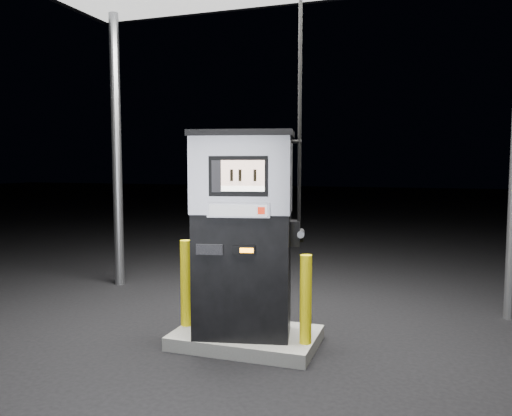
% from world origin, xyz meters
% --- Properties ---
extents(ground, '(80.00, 80.00, 0.00)m').
position_xyz_m(ground, '(0.00, 0.00, 0.00)').
color(ground, black).
rests_on(ground, ground).
extents(pump_island, '(1.60, 1.00, 0.15)m').
position_xyz_m(pump_island, '(0.00, 0.00, 0.07)').
color(pump_island, slate).
rests_on(pump_island, ground).
extents(fuel_dispenser, '(1.29, 0.88, 4.66)m').
position_xyz_m(fuel_dispenser, '(0.00, -0.10, 1.30)').
color(fuel_dispenser, black).
rests_on(fuel_dispenser, pump_island).
extents(bollard_left, '(0.18, 0.18, 1.01)m').
position_xyz_m(bollard_left, '(-0.74, -0.01, 0.65)').
color(bollard_left, yellow).
rests_on(bollard_left, pump_island).
extents(bollard_right, '(0.14, 0.14, 0.95)m').
position_xyz_m(bollard_right, '(0.72, -0.15, 0.62)').
color(bollard_right, yellow).
rests_on(bollard_right, pump_island).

